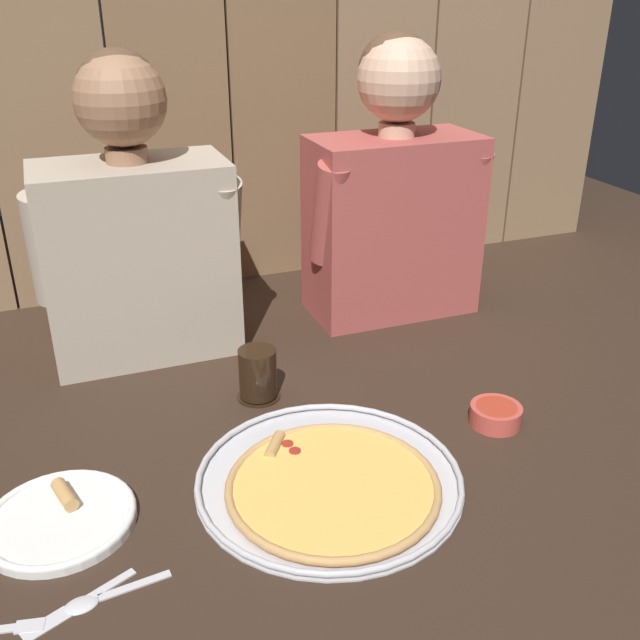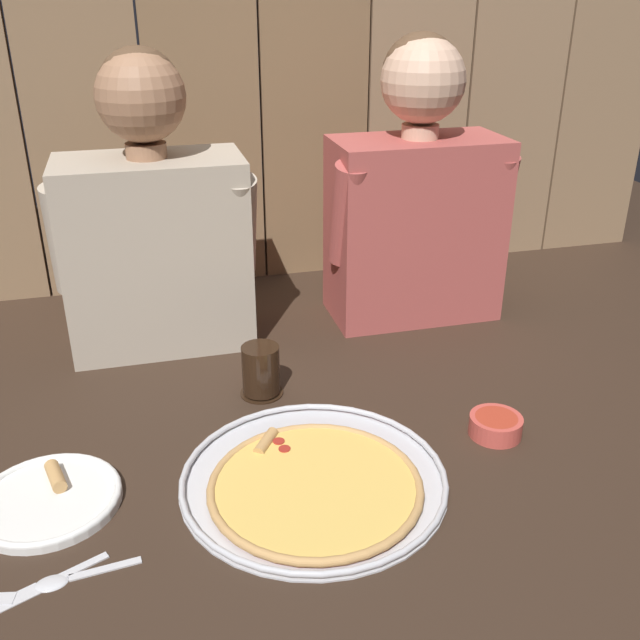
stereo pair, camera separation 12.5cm
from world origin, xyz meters
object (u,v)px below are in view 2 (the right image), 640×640
object	(u,v)px
pizza_tray	(314,482)
dipping_bowl	(496,425)
drinking_glass	(261,371)
dinner_plate	(48,499)
diner_left	(153,220)
diner_right	(417,194)

from	to	relation	value
pizza_tray	dipping_bowl	bearing A→B (deg)	9.98
pizza_tray	drinking_glass	distance (m)	0.30
dinner_plate	dipping_bowl	bearing A→B (deg)	-0.23
pizza_tray	dinner_plate	distance (m)	0.40
drinking_glass	diner_left	size ratio (longest dim) A/B	0.16
dinner_plate	diner_left	size ratio (longest dim) A/B	0.36
diner_left	dinner_plate	bearing A→B (deg)	-111.84
diner_right	diner_left	bearing A→B (deg)	-179.99
pizza_tray	diner_left	world-z (taller)	diner_left
dinner_plate	drinking_glass	size ratio (longest dim) A/B	2.18
dinner_plate	dipping_bowl	size ratio (longest dim) A/B	2.38
drinking_glass	diner_right	size ratio (longest dim) A/B	0.16
drinking_glass	diner_left	distance (m)	0.39
pizza_tray	diner_right	bearing A→B (deg)	56.52
diner_right	dipping_bowl	bearing A→B (deg)	-94.63
drinking_glass	diner_right	distance (m)	0.55
pizza_tray	dinner_plate	xyz separation A→B (m)	(-0.40, 0.06, -0.00)
pizza_tray	drinking_glass	bearing A→B (deg)	95.41
dinner_plate	drinking_glass	bearing A→B (deg)	32.39
diner_left	diner_right	world-z (taller)	diner_right
pizza_tray	dipping_bowl	world-z (taller)	dipping_bowl
pizza_tray	dinner_plate	world-z (taller)	dinner_plate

